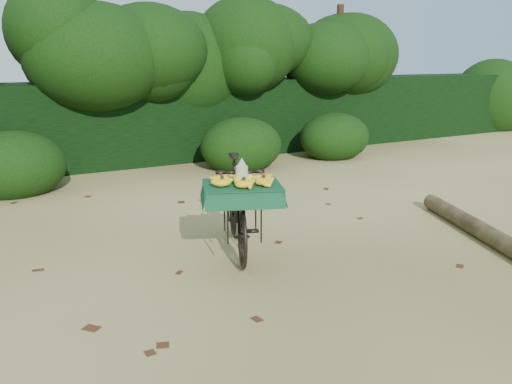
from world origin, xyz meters
TOP-DOWN VIEW (x-y plane):
  - ground at (0.00, 0.00)m, footprint 80.00×80.00m
  - vendor_bicycle at (-1.00, -0.19)m, footprint 1.37×2.03m
  - fallen_log at (1.96, -1.44)m, footprint 1.41×3.00m
  - hedge_backdrop at (0.00, 6.30)m, footprint 26.00×1.80m
  - tree_row at (-0.65, 5.50)m, footprint 14.50×2.00m
  - bush_clumps at (0.50, 4.30)m, footprint 8.80×1.70m
  - leaf_litter at (0.00, 0.65)m, footprint 7.00×7.30m

SIDE VIEW (x-z plane):
  - ground at x=0.00m, z-range 0.00..0.00m
  - leaf_litter at x=0.00m, z-range 0.00..0.01m
  - fallen_log at x=1.96m, z-range 0.00..0.23m
  - bush_clumps at x=0.50m, z-range 0.00..0.90m
  - vendor_bicycle at x=-1.00m, z-range 0.01..1.19m
  - hedge_backdrop at x=0.00m, z-range 0.00..1.80m
  - tree_row at x=-0.65m, z-range 0.00..4.00m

